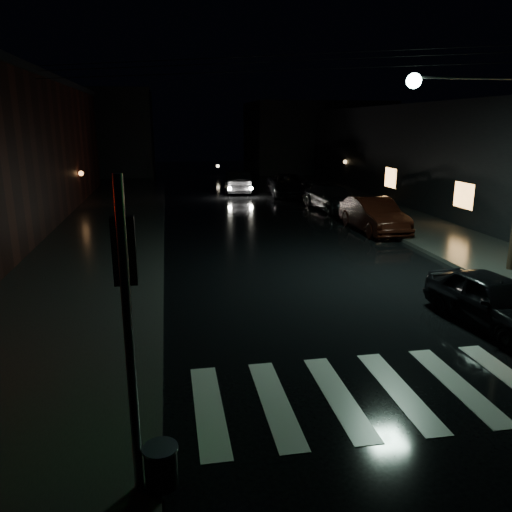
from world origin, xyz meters
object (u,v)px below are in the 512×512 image
parked_car_a (493,301)px  oncoming_car (237,182)px  parked_car_c (332,198)px  parked_car_d (288,185)px  parked_car_b (374,215)px

parked_car_a → oncoming_car: size_ratio=0.82×
parked_car_a → parked_car_c: size_ratio=0.79×
parked_car_c → parked_car_d: (-1.14, 6.08, 0.03)m
parked_car_b → parked_car_a: bearing=-99.2°
parked_car_a → parked_car_d: size_ratio=0.72×
parked_car_b → parked_car_d: (-1.14, 12.16, -0.04)m
parked_car_b → parked_car_c: (0.00, 6.08, -0.07)m
parked_car_a → parked_car_c: parked_car_c is taller
parked_car_a → parked_car_b: (1.57, 11.09, 0.12)m
parked_car_d → oncoming_car: bearing=147.5°
parked_car_d → parked_car_a: bearing=-87.3°
parked_car_b → oncoming_car: (-4.34, 14.50, -0.00)m
parked_car_d → oncoming_car: 3.96m
parked_car_a → oncoming_car: 25.75m
parked_car_b → parked_car_c: bearing=88.8°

